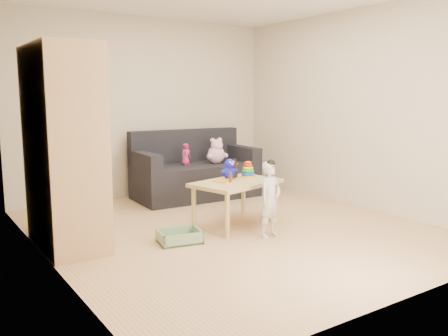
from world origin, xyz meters
TOP-DOWN VIEW (x-y plane):
  - room at (0.00, 0.00)m, footprint 4.50×4.50m
  - wardrobe at (-1.72, 0.40)m, footprint 0.54×1.09m
  - sofa at (0.48, 1.63)m, footprint 1.79×0.96m
  - play_table at (0.09, 0.06)m, footprint 1.11×0.84m
  - storage_bin at (-0.75, -0.13)m, footprint 0.48×0.40m
  - toddler at (0.14, -0.48)m, footprint 0.33×0.25m
  - pink_bear at (0.78, 1.54)m, footprint 0.30×0.26m
  - doll at (0.32, 1.62)m, footprint 0.18×0.14m
  - ring_stacker at (0.38, 0.23)m, footprint 0.16×0.16m
  - brown_bottle at (0.23, 0.30)m, footprint 0.07×0.07m
  - blue_plush at (0.11, 0.24)m, footprint 0.24×0.21m
  - wooden_figure at (-0.01, 0.03)m, footprint 0.05×0.04m
  - yellow_book at (-0.03, 0.13)m, footprint 0.24×0.24m

SIDE VIEW (x-z plane):
  - storage_bin at x=-0.75m, z-range 0.00..0.13m
  - sofa at x=0.48m, z-range 0.00..0.49m
  - play_table at x=0.09m, z-range 0.00..0.52m
  - toddler at x=0.14m, z-range 0.00..0.78m
  - yellow_book at x=-0.03m, z-range 0.52..0.53m
  - wooden_figure at x=-0.01m, z-range 0.52..0.64m
  - ring_stacker at x=0.38m, z-range 0.50..0.69m
  - brown_bottle at x=0.23m, z-range 0.50..0.72m
  - blue_plush at x=0.11m, z-range 0.52..0.76m
  - doll at x=0.32m, z-range 0.49..0.80m
  - pink_bear at x=0.78m, z-range 0.49..0.81m
  - wardrobe at x=-1.72m, z-range 0.00..1.96m
  - room at x=0.00m, z-range -0.95..3.55m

